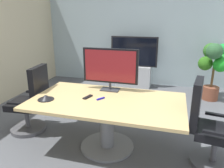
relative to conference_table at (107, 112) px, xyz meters
name	(u,v)px	position (x,y,z in m)	size (l,w,h in m)	color
ground_plane	(99,149)	(-0.10, -0.09, -0.55)	(7.76, 7.76, 0.00)	#515459
wall_back_glass_partition	(140,34)	(-0.10, 3.29, 0.80)	(5.24, 0.10, 2.70)	#9EB2B7
conference_table	(107,112)	(0.00, 0.00, 0.00)	(2.06, 1.17, 0.73)	tan
office_chair_left	(31,105)	(-1.31, 0.12, -0.10)	(0.62, 0.59, 1.09)	#4C4C51
office_chair_right	(208,131)	(1.31, 0.00, -0.10)	(0.63, 0.61, 1.09)	#4C4C51
tv_monitor	(110,67)	(-0.07, 0.41, 0.54)	(0.84, 0.18, 0.64)	#333338
wall_display_unit	(134,70)	(-0.17, 2.94, -0.11)	(1.20, 0.36, 1.31)	#B7BABC
potted_plant	(215,62)	(1.68, 2.43, 0.30)	(0.66, 0.76, 1.29)	brown
conference_phone	(46,97)	(-0.80, -0.22, 0.21)	(0.22, 0.22, 0.07)	black
remote_control	(88,97)	(-0.28, 0.01, 0.19)	(0.05, 0.17, 0.02)	black
whiteboard_marker	(101,99)	(-0.09, 0.00, 0.19)	(0.13, 0.02, 0.02)	#1919A5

